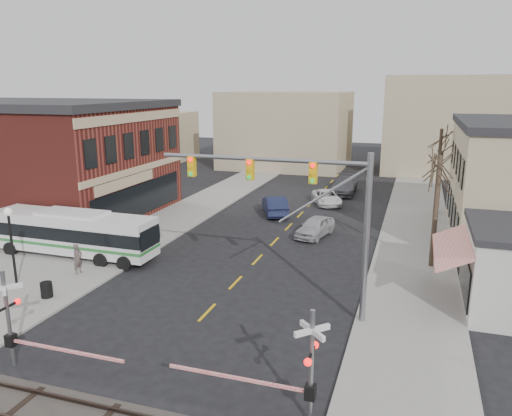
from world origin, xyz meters
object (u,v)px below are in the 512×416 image
at_px(traffic_signal_mast, 307,199).
at_px(car_a, 315,227).
at_px(street_lamp, 10,230).
at_px(rr_crossing_west, 17,321).
at_px(pedestrian_far, 85,239).
at_px(rr_crossing_east, 298,366).
at_px(car_d, 344,185).
at_px(car_b, 275,205).
at_px(pedestrian_near, 78,259).
at_px(trash_bin, 46,290).
at_px(car_c, 326,197).
at_px(transit_bus, 74,233).

relative_size(traffic_signal_mast, car_a, 2.37).
bearing_deg(street_lamp, rr_crossing_west, -45.59).
height_order(street_lamp, pedestrian_far, street_lamp).
height_order(rr_crossing_east, street_lamp, street_lamp).
bearing_deg(car_d, car_b, -114.69).
relative_size(car_a, car_b, 0.85).
bearing_deg(car_d, pedestrian_near, -114.45).
xyz_separation_m(rr_crossing_west, car_b, (2.89, 26.15, -1.15)).
distance_m(trash_bin, car_a, 18.88).
xyz_separation_m(car_a, car_b, (-4.56, 5.20, 0.10)).
height_order(trash_bin, pedestrian_near, pedestrian_near).
bearing_deg(car_c, traffic_signal_mast, -104.00).
height_order(car_a, pedestrian_far, pedestrian_far).
bearing_deg(car_d, transit_bus, -120.75).
distance_m(traffic_signal_mast, car_b, 19.95).
height_order(trash_bin, pedestrian_far, pedestrian_far).
xyz_separation_m(car_c, pedestrian_far, (-12.67, -18.83, 0.31)).
relative_size(rr_crossing_west, car_d, 0.95).
distance_m(trash_bin, pedestrian_far, 7.42).
bearing_deg(car_d, car_c, -101.31).
bearing_deg(rr_crossing_east, car_d, 95.93).
xyz_separation_m(trash_bin, car_b, (6.46, 20.53, 0.30)).
bearing_deg(pedestrian_near, transit_bus, 45.96).
height_order(traffic_signal_mast, pedestrian_far, traffic_signal_mast).
height_order(traffic_signal_mast, trash_bin, traffic_signal_mast).
xyz_separation_m(car_d, pedestrian_far, (-13.54, -24.12, 0.11)).
bearing_deg(trash_bin, pedestrian_far, 111.39).
height_order(street_lamp, car_c, street_lamp).
xyz_separation_m(car_a, pedestrian_far, (-13.71, -8.43, 0.24)).
xyz_separation_m(street_lamp, car_c, (12.89, 24.73, -2.55)).
relative_size(rr_crossing_east, pedestrian_far, 3.31).
distance_m(rr_crossing_west, pedestrian_far, 14.03).
bearing_deg(pedestrian_near, trash_bin, -164.42).
relative_size(street_lamp, car_b, 0.87).
height_order(transit_bus, pedestrian_far, transit_bus).
distance_m(rr_crossing_west, trash_bin, 6.80).
height_order(transit_bus, rr_crossing_west, rr_crossing_west).
distance_m(traffic_signal_mast, car_d, 29.14).
xyz_separation_m(rr_crossing_east, car_c, (-4.64, 31.06, -1.31)).
relative_size(car_d, pedestrian_far, 3.48).
xyz_separation_m(car_b, car_d, (4.38, 10.48, 0.03)).
height_order(street_lamp, car_b, street_lamp).
xyz_separation_m(pedestrian_near, pedestrian_far, (-2.12, 3.54, -0.05)).
distance_m(street_lamp, trash_bin, 4.09).
distance_m(car_a, pedestrian_near, 16.67).
height_order(car_c, pedestrian_far, pedestrian_far).
distance_m(street_lamp, car_b, 21.79).
distance_m(trash_bin, pedestrian_near, 3.44).
distance_m(rr_crossing_east, car_b, 27.14).
bearing_deg(car_b, car_a, 107.85).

